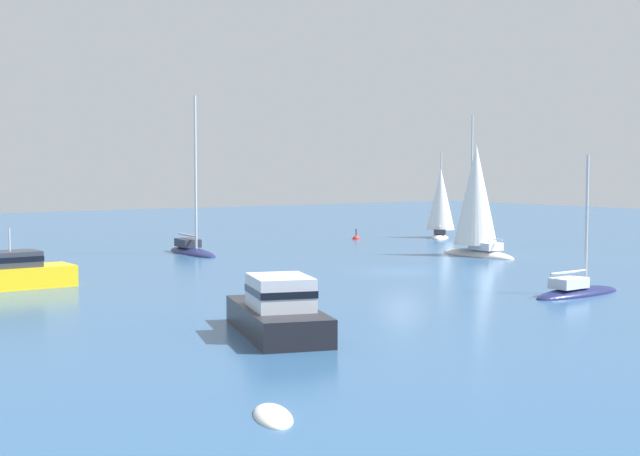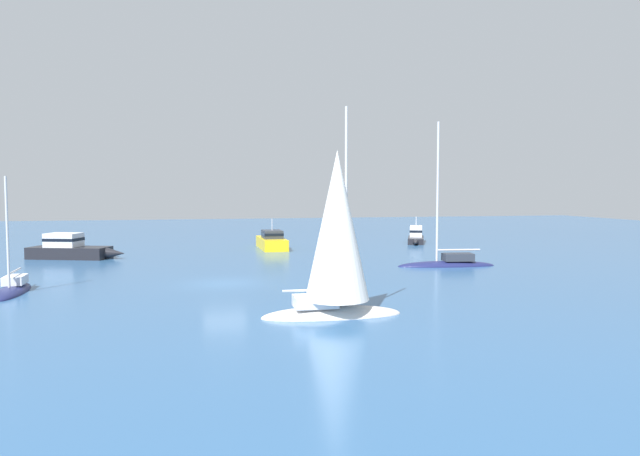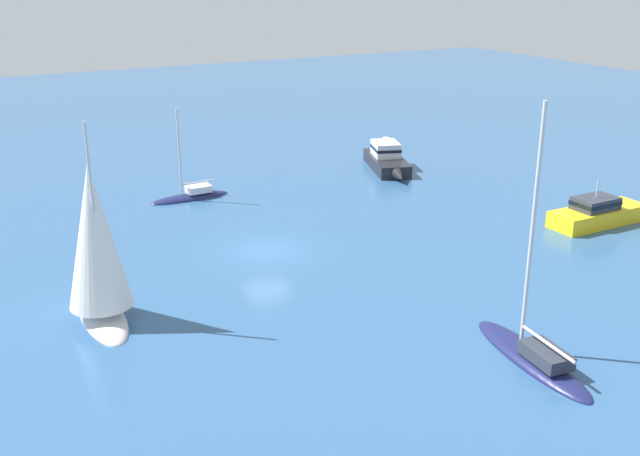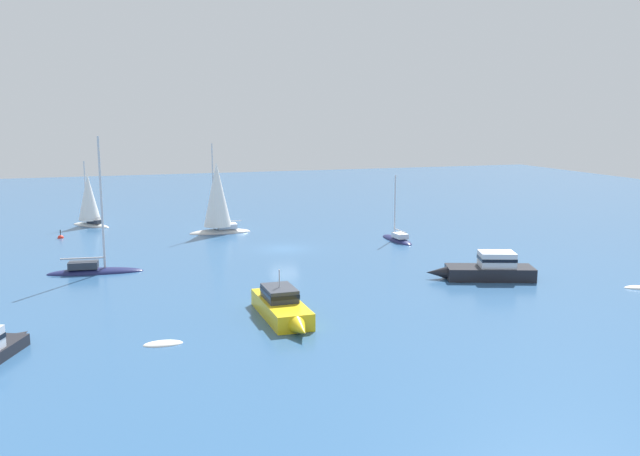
{
  "view_description": "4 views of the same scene",
  "coord_description": "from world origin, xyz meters",
  "px_view_note": "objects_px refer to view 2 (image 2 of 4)",
  "views": [
    {
      "loc": [
        -32.1,
        -37.06,
        5.67
      ],
      "look_at": [
        -2.99,
        3.62,
        2.35
      ],
      "focal_mm": 49.9,
      "sensor_mm": 36.0,
      "label": 1
    },
    {
      "loc": [
        34.52,
        -1.97,
        5.53
      ],
      "look_at": [
        -4.74,
        6.9,
        2.92
      ],
      "focal_mm": 32.4,
      "sensor_mm": 36.0,
      "label": 2
    },
    {
      "loc": [
        15.91,
        35.87,
        15.29
      ],
      "look_at": [
        -2.72,
        1.38,
        1.32
      ],
      "focal_mm": 41.77,
      "sensor_mm": 36.0,
      "label": 3
    },
    {
      "loc": [
        -58.47,
        15.74,
        12.28
      ],
      "look_at": [
        -2.02,
        -2.77,
        2.11
      ],
      "focal_mm": 38.06,
      "sensor_mm": 36.0,
      "label": 4
    }
  ],
  "objects_px": {
    "dinghy": "(338,244)",
    "ketch_1": "(448,263)",
    "cabin_cruiser": "(416,236)",
    "yacht": "(336,241)",
    "launch": "(71,249)",
    "yacht_1": "(12,290)",
    "powerboat": "(271,241)"
  },
  "relations": [
    {
      "from": "dinghy",
      "to": "yacht_1",
      "type": "distance_m",
      "value": 33.72
    },
    {
      "from": "ketch_1",
      "to": "yacht_1",
      "type": "height_order",
      "value": "ketch_1"
    },
    {
      "from": "yacht",
      "to": "dinghy",
      "type": "relative_size",
      "value": 4.46
    },
    {
      "from": "dinghy",
      "to": "yacht",
      "type": "bearing_deg",
      "value": 78.47
    },
    {
      "from": "yacht",
      "to": "launch",
      "type": "distance_m",
      "value": 30.29
    },
    {
      "from": "yacht",
      "to": "powerboat",
      "type": "bearing_deg",
      "value": 89.09
    },
    {
      "from": "yacht",
      "to": "yacht_1",
      "type": "xyz_separation_m",
      "value": [
        -9.61,
        -15.73,
        -3.18
      ]
    },
    {
      "from": "launch",
      "to": "yacht_1",
      "type": "bearing_deg",
      "value": -70.5
    },
    {
      "from": "launch",
      "to": "yacht_1",
      "type": "distance_m",
      "value": 16.14
    },
    {
      "from": "powerboat",
      "to": "launch",
      "type": "bearing_deg",
      "value": 104.75
    },
    {
      "from": "ketch_1",
      "to": "launch",
      "type": "bearing_deg",
      "value": -15.05
    },
    {
      "from": "powerboat",
      "to": "yacht_1",
      "type": "height_order",
      "value": "yacht_1"
    },
    {
      "from": "yacht",
      "to": "dinghy",
      "type": "bearing_deg",
      "value": 76.9
    },
    {
      "from": "ketch_1",
      "to": "yacht",
      "type": "bearing_deg",
      "value": 56.88
    },
    {
      "from": "dinghy",
      "to": "cabin_cruiser",
      "type": "height_order",
      "value": "cabin_cruiser"
    },
    {
      "from": "dinghy",
      "to": "ketch_1",
      "type": "distance_m",
      "value": 18.72
    },
    {
      "from": "yacht",
      "to": "cabin_cruiser",
      "type": "relative_size",
      "value": 1.48
    },
    {
      "from": "dinghy",
      "to": "ketch_1",
      "type": "xyz_separation_m",
      "value": [
        18.38,
        3.52,
        0.23
      ]
    },
    {
      "from": "ketch_1",
      "to": "yacht_1",
      "type": "relative_size",
      "value": 1.63
    },
    {
      "from": "yacht",
      "to": "launch",
      "type": "xyz_separation_m",
      "value": [
        -25.74,
        -15.77,
        -2.52
      ]
    },
    {
      "from": "yacht",
      "to": "yacht_1",
      "type": "distance_m",
      "value": 18.71
    },
    {
      "from": "powerboat",
      "to": "yacht_1",
      "type": "xyz_separation_m",
      "value": [
        20.76,
        -17.08,
        -0.59
      ]
    },
    {
      "from": "yacht",
      "to": "dinghy",
      "type": "height_order",
      "value": "yacht"
    },
    {
      "from": "dinghy",
      "to": "launch",
      "type": "distance_m",
      "value": 25.45
    },
    {
      "from": "cabin_cruiser",
      "to": "dinghy",
      "type": "bearing_deg",
      "value": -66.47
    },
    {
      "from": "yacht",
      "to": "ketch_1",
      "type": "xyz_separation_m",
      "value": [
        -14.52,
        12.17,
        -3.08
      ]
    },
    {
      "from": "yacht",
      "to": "powerboat",
      "type": "relative_size",
      "value": 1.17
    },
    {
      "from": "powerboat",
      "to": "dinghy",
      "type": "xyz_separation_m",
      "value": [
        -2.53,
        7.3,
        -0.71
      ]
    },
    {
      "from": "powerboat",
      "to": "ketch_1",
      "type": "height_order",
      "value": "ketch_1"
    },
    {
      "from": "yacht",
      "to": "ketch_1",
      "type": "bearing_deg",
      "value": 51.66
    },
    {
      "from": "cabin_cruiser",
      "to": "yacht_1",
      "type": "relative_size",
      "value": 0.97
    },
    {
      "from": "cabin_cruiser",
      "to": "ketch_1",
      "type": "xyz_separation_m",
      "value": [
        18.5,
        -5.06,
        -0.49
      ]
    }
  ]
}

